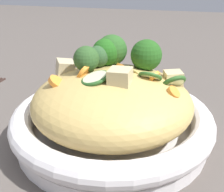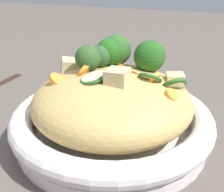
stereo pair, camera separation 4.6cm
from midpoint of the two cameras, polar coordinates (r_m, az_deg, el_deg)
name	(u,v)px [view 2 (the right image)]	position (r m, az deg, el deg)	size (l,w,h in m)	color
ground_plane	(112,138)	(0.50, 2.68, -8.23)	(3.00, 3.00, 0.00)	#524A45
serving_bowl	(112,123)	(0.48, 2.74, -5.30)	(0.32, 0.32, 0.06)	white
noodle_heap	(112,101)	(0.46, 2.83, -1.13)	(0.25, 0.25, 0.10)	tan
broccoli_florets	(120,55)	(0.49, 4.24, 7.90)	(0.13, 0.15, 0.07)	#A4BD79
carrot_coins	(106,75)	(0.45, 1.76, 4.11)	(0.11, 0.20, 0.04)	orange
zucchini_slices	(138,81)	(0.44, 8.13, 2.92)	(0.10, 0.16, 0.04)	beige
chicken_chunks	(109,74)	(0.46, 2.38, 4.23)	(0.10, 0.22, 0.04)	#C5B388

